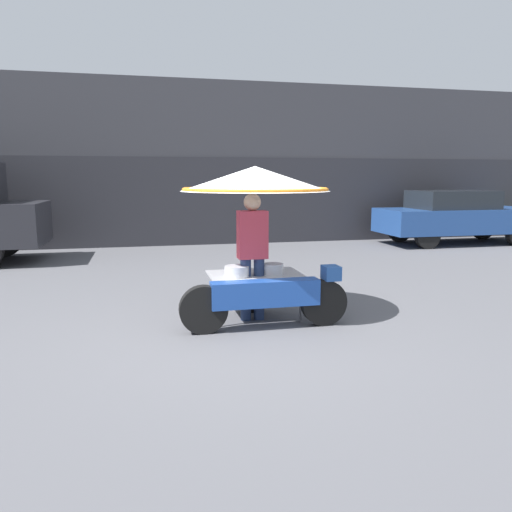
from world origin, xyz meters
TOP-DOWN VIEW (x-y plane):
  - ground_plane at (0.00, 0.00)m, footprint 36.00×36.00m
  - shopfront_building at (0.00, 9.00)m, footprint 28.00×2.06m
  - vendor_motorcycle_cart at (0.29, 0.55)m, footprint 2.13×1.95m
  - vendor_person at (0.22, 0.50)m, footprint 0.38×0.22m
  - parked_car at (7.45, 6.59)m, footprint 4.45×1.71m

SIDE VIEW (x-z plane):
  - ground_plane at x=0.00m, z-range 0.00..0.00m
  - parked_car at x=7.45m, z-range 0.03..1.52m
  - vendor_person at x=0.22m, z-range 0.11..1.77m
  - vendor_motorcycle_cart at x=0.29m, z-range 0.58..2.59m
  - shopfront_building at x=0.00m, z-range -0.01..4.44m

